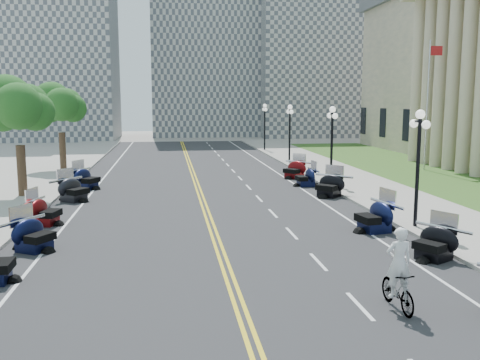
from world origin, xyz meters
name	(u,v)px	position (x,y,z in m)	size (l,w,h in m)	color
ground	(225,266)	(0.00, 0.00, 0.00)	(160.00, 160.00, 0.00)	gray
road	(205,207)	(0.00, 10.00, 0.00)	(16.00, 90.00, 0.01)	#333335
centerline_yellow_a	(202,207)	(-0.12, 10.00, 0.01)	(0.12, 90.00, 0.00)	yellow
centerline_yellow_b	(207,207)	(0.12, 10.00, 0.01)	(0.12, 90.00, 0.00)	yellow
edge_line_north	(325,204)	(6.40, 10.00, 0.01)	(0.12, 90.00, 0.00)	white
edge_line_south	(77,210)	(-6.40, 10.00, 0.01)	(0.12, 90.00, 0.00)	white
lane_dash_5	(360,306)	(3.20, -4.00, 0.01)	(0.12, 2.00, 0.00)	white
lane_dash_6	(318,262)	(3.20, 0.00, 0.01)	(0.12, 2.00, 0.00)	white
lane_dash_7	(292,233)	(3.20, 4.00, 0.01)	(0.12, 2.00, 0.00)	white
lane_dash_8	(273,213)	(3.20, 8.00, 0.01)	(0.12, 2.00, 0.00)	white
lane_dash_9	(259,198)	(3.20, 12.00, 0.01)	(0.12, 2.00, 0.00)	white
lane_dash_10	(248,187)	(3.20, 16.00, 0.01)	(0.12, 2.00, 0.00)	white
lane_dash_11	(240,178)	(3.20, 20.00, 0.01)	(0.12, 2.00, 0.00)	white
lane_dash_12	(233,171)	(3.20, 24.00, 0.01)	(0.12, 2.00, 0.00)	white
lane_dash_13	(228,165)	(3.20, 28.00, 0.01)	(0.12, 2.00, 0.00)	white
lane_dash_14	(223,160)	(3.20, 32.00, 0.01)	(0.12, 2.00, 0.00)	white
lane_dash_15	(219,155)	(3.20, 36.00, 0.01)	(0.12, 2.00, 0.00)	white
lane_dash_16	(215,152)	(3.20, 40.00, 0.01)	(0.12, 2.00, 0.00)	white
lane_dash_17	(212,148)	(3.20, 44.00, 0.01)	(0.12, 2.00, 0.00)	white
lane_dash_18	(209,145)	(3.20, 48.00, 0.01)	(0.12, 2.00, 0.00)	white
lane_dash_19	(207,143)	(3.20, 52.00, 0.01)	(0.12, 2.00, 0.00)	white
sidewalk_north	(398,201)	(10.50, 10.00, 0.07)	(5.00, 90.00, 0.15)	#9E9991
lawn	(444,178)	(17.50, 18.00, 0.05)	(9.00, 60.00, 0.10)	#356023
distant_block_a	(49,46)	(-18.00, 62.00, 13.00)	(18.00, 14.00, 26.00)	gray
distant_block_b	(204,38)	(4.00, 68.00, 15.00)	(16.00, 12.00, 30.00)	gray
distant_block_c	(321,64)	(22.00, 65.00, 11.00)	(20.00, 14.00, 22.00)	gray
street_lamp_2	(418,169)	(8.60, 4.00, 2.60)	(0.50, 1.20, 4.90)	black
street_lamp_3	(332,146)	(8.60, 16.00, 2.60)	(0.50, 1.20, 4.90)	black
street_lamp_4	(290,134)	(8.60, 28.00, 2.60)	(0.50, 1.20, 4.90)	black
street_lamp_5	(265,127)	(8.60, 40.00, 2.60)	(0.50, 1.20, 4.90)	black
flagpole	(427,107)	(18.00, 22.00, 5.00)	(1.10, 0.20, 10.00)	silver
tree_3	(18,114)	(-10.00, 14.00, 4.75)	(4.80, 4.80, 9.20)	#235619
tree_4	(61,110)	(-10.00, 26.00, 4.75)	(4.80, 4.80, 9.20)	#235619
motorcycle_n_5	(434,241)	(7.24, -0.25, 0.66)	(1.88, 1.88, 1.31)	black
motorcycle_n_6	(375,215)	(6.71, 3.83, 0.73)	(2.08, 2.08, 1.46)	black
motorcycle_n_8	(329,184)	(7.27, 12.03, 0.72)	(2.06, 2.06, 1.44)	black
motorcycle_n_9	(306,176)	(6.92, 15.94, 0.66)	(1.88, 1.88, 1.32)	black
motorcycle_n_10	(294,169)	(7.00, 19.46, 0.70)	(2.00, 2.00, 1.40)	#590A0C
motorcycle_s_6	(34,233)	(-6.75, 2.73, 0.68)	(1.93, 1.93, 1.35)	black
motorcycle_s_7	(44,210)	(-7.29, 6.94, 0.67)	(1.91, 1.91, 1.34)	#590A0C
motorcycle_s_8	(74,188)	(-6.98, 12.59, 0.72)	(2.06, 2.06, 1.44)	black
motorcycle_s_9	(86,178)	(-6.89, 16.63, 0.73)	(2.08, 2.08, 1.46)	black
bicycle	(397,290)	(4.09, -4.34, 0.55)	(0.51, 1.82, 1.09)	#A51414
cyclist_rider	(400,235)	(4.09, -4.34, 2.03)	(0.69, 0.45, 1.88)	silver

